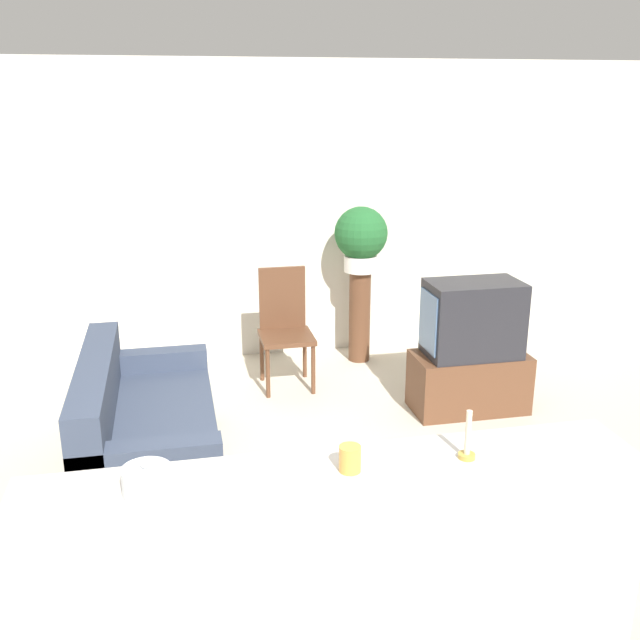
{
  "coord_description": "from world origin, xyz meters",
  "views": [
    {
      "loc": [
        -0.59,
        -3.04,
        2.41
      ],
      "look_at": [
        0.42,
        1.72,
        0.85
      ],
      "focal_mm": 40.0,
      "sensor_mm": 36.0,
      "label": 1
    }
  ],
  "objects_px": {
    "couch": "(145,435)",
    "decorative_bowl": "(147,480)",
    "potted_plant": "(361,237)",
    "television": "(472,319)",
    "wooden_chair": "(285,323)"
  },
  "relations": [
    {
      "from": "couch",
      "to": "decorative_bowl",
      "type": "distance_m",
      "value": 2.02
    },
    {
      "from": "wooden_chair",
      "to": "potted_plant",
      "type": "xyz_separation_m",
      "value": [
        0.77,
        0.42,
        0.63
      ]
    },
    {
      "from": "couch",
      "to": "television",
      "type": "relative_size",
      "value": 2.26
    },
    {
      "from": "couch",
      "to": "decorative_bowl",
      "type": "height_order",
      "value": "decorative_bowl"
    },
    {
      "from": "television",
      "to": "wooden_chair",
      "type": "bearing_deg",
      "value": 147.9
    },
    {
      "from": "television",
      "to": "wooden_chair",
      "type": "distance_m",
      "value": 1.58
    },
    {
      "from": "couch",
      "to": "potted_plant",
      "type": "height_order",
      "value": "potted_plant"
    },
    {
      "from": "television",
      "to": "couch",
      "type": "bearing_deg",
      "value": -167.27
    },
    {
      "from": "decorative_bowl",
      "to": "wooden_chair",
      "type": "bearing_deg",
      "value": 72.35
    },
    {
      "from": "couch",
      "to": "wooden_chair",
      "type": "xyz_separation_m",
      "value": [
        1.14,
        1.39,
        0.24
      ]
    },
    {
      "from": "potted_plant",
      "to": "wooden_chair",
      "type": "bearing_deg",
      "value": -151.47
    },
    {
      "from": "television",
      "to": "wooden_chair",
      "type": "height_order",
      "value": "television"
    },
    {
      "from": "potted_plant",
      "to": "decorative_bowl",
      "type": "xyz_separation_m",
      "value": [
        -1.81,
        -3.68,
        -0.14
      ]
    },
    {
      "from": "couch",
      "to": "television",
      "type": "height_order",
      "value": "television"
    },
    {
      "from": "couch",
      "to": "decorative_bowl",
      "type": "relative_size",
      "value": 8.87
    }
  ]
}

